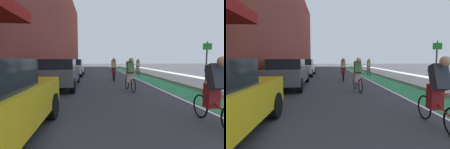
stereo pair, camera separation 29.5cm
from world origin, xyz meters
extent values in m
plane|color=#38383D|center=(0.00, 15.70, 0.00)|extent=(86.67, 86.67, 0.00)
cube|color=#2D8451|center=(3.19, 17.70, 0.00)|extent=(1.60, 39.39, 0.00)
cube|color=white|center=(2.29, 17.70, 0.00)|extent=(0.12, 39.39, 0.00)
cube|color=#A8A59E|center=(5.71, 17.70, 0.07)|extent=(3.43, 39.39, 0.14)
cube|color=brown|center=(-5.79, 17.70, 5.45)|extent=(3.00, 39.39, 10.90)
cylinder|color=black|center=(-2.13, 5.94, 0.33)|extent=(0.22, 0.66, 0.66)
cube|color=#595B60|center=(-2.94, 10.99, 0.68)|extent=(2.04, 4.70, 0.70)
cube|color=black|center=(-2.93, 10.76, 1.26)|extent=(1.74, 2.00, 0.55)
cylinder|color=black|center=(-3.86, 12.74, 0.33)|extent=(0.24, 0.67, 0.66)
cylinder|color=black|center=(-2.11, 12.79, 0.33)|extent=(0.24, 0.67, 0.66)
cylinder|color=black|center=(-3.77, 9.19, 0.33)|extent=(0.24, 0.67, 0.66)
cylinder|color=black|center=(-2.01, 9.24, 0.33)|extent=(0.24, 0.67, 0.66)
cube|color=silver|center=(-2.94, 17.27, 0.68)|extent=(1.82, 4.24, 0.70)
cube|color=black|center=(-2.94, 17.05, 1.26)|extent=(1.60, 1.78, 0.55)
cylinder|color=black|center=(-3.77, 18.84, 0.33)|extent=(0.22, 0.66, 0.66)
cylinder|color=black|center=(-2.11, 18.84, 0.33)|extent=(0.22, 0.66, 0.66)
cylinder|color=black|center=(-3.77, 15.69, 0.33)|extent=(0.22, 0.66, 0.66)
cylinder|color=black|center=(-2.11, 15.69, 0.33)|extent=(0.22, 0.66, 0.66)
torus|color=black|center=(1.69, 5.61, 0.31)|extent=(0.07, 0.61, 0.61)
cylinder|color=red|center=(1.67, 5.08, 0.53)|extent=(0.08, 0.96, 0.33)
cylinder|color=red|center=(1.68, 5.27, 0.61)|extent=(0.04, 0.12, 0.55)
cube|color=maroon|center=(1.67, 5.19, 0.68)|extent=(0.29, 0.25, 0.56)
cube|color=#333842|center=(1.67, 5.06, 1.14)|extent=(0.34, 0.41, 0.60)
sphere|color=tan|center=(1.66, 4.90, 1.48)|extent=(0.22, 0.22, 0.22)
cube|color=#333842|center=(1.67, 5.18, 1.16)|extent=(0.27, 0.28, 0.39)
torus|color=black|center=(0.72, 8.96, 0.32)|extent=(0.09, 0.64, 0.64)
torus|color=black|center=(0.65, 10.01, 0.32)|extent=(0.09, 0.64, 0.64)
cylinder|color=red|center=(0.69, 9.48, 0.54)|extent=(0.11, 0.96, 0.33)
cylinder|color=red|center=(0.67, 9.67, 0.62)|extent=(0.04, 0.12, 0.55)
cylinder|color=red|center=(0.72, 9.04, 0.87)|extent=(0.48, 0.06, 0.02)
cube|color=beige|center=(0.68, 9.59, 0.69)|extent=(0.30, 0.26, 0.56)
cube|color=#4C7247|center=(0.69, 9.46, 1.15)|extent=(0.35, 0.42, 0.60)
sphere|color=tan|center=(0.70, 9.30, 1.49)|extent=(0.22, 0.22, 0.22)
cube|color=beige|center=(0.68, 9.58, 1.17)|extent=(0.28, 0.29, 0.39)
torus|color=black|center=(0.33, 12.82, 0.35)|extent=(0.07, 0.69, 0.69)
torus|color=black|center=(0.38, 13.86, 0.35)|extent=(0.07, 0.69, 0.69)
cylinder|color=black|center=(0.36, 13.34, 0.57)|extent=(0.09, 0.96, 0.33)
cylinder|color=black|center=(0.37, 13.52, 0.65)|extent=(0.04, 0.12, 0.55)
cylinder|color=black|center=(0.34, 12.89, 0.90)|extent=(0.48, 0.05, 0.02)
cube|color=maroon|center=(0.36, 13.45, 0.72)|extent=(0.29, 0.25, 0.56)
cube|color=tan|center=(0.36, 13.32, 1.18)|extent=(0.34, 0.41, 0.60)
sphere|color=tan|center=(0.35, 13.16, 1.52)|extent=(0.22, 0.22, 0.22)
torus|color=black|center=(3.17, 16.76, 0.30)|extent=(0.07, 0.61, 0.61)
torus|color=black|center=(3.22, 17.81, 0.30)|extent=(0.07, 0.61, 0.61)
cylinder|color=#1966A5|center=(3.19, 17.29, 0.52)|extent=(0.09, 0.96, 0.33)
cylinder|color=#1966A5|center=(3.20, 17.47, 0.60)|extent=(0.04, 0.12, 0.55)
cylinder|color=#1966A5|center=(3.17, 16.84, 0.85)|extent=(0.48, 0.05, 0.02)
cube|color=tan|center=(3.20, 17.39, 0.67)|extent=(0.29, 0.25, 0.56)
cube|color=tan|center=(3.19, 17.26, 1.13)|extent=(0.34, 0.41, 0.60)
sphere|color=tan|center=(3.18, 17.11, 1.47)|extent=(0.22, 0.22, 0.22)
cylinder|color=#4C4C51|center=(4.33, 9.08, 1.26)|extent=(0.07, 0.07, 2.24)
cube|color=#19721E|center=(4.33, 9.06, 2.13)|extent=(0.44, 0.03, 0.30)
camera|label=1|loc=(-1.06, 1.67, 1.52)|focal=26.56mm
camera|label=2|loc=(-0.77, 1.64, 1.52)|focal=26.56mm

